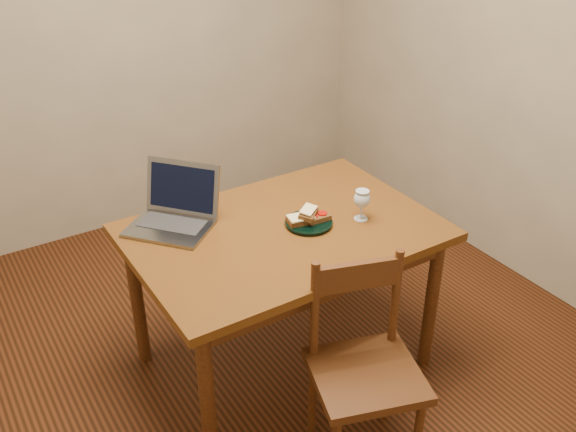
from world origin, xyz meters
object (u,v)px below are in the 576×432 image
table (284,245)px  plate (309,223)px  milk_glass (362,205)px  chair (365,360)px  laptop (175,209)px

table → plate: bearing=-16.7°
table → milk_glass: milk_glass is taller
table → chair: size_ratio=2.57×
chair → laptop: 1.03m
table → laptop: (-0.37, 0.30, 0.15)m
milk_glass → table: bearing=161.1°
chair → plate: 0.66m
table → milk_glass: (0.33, -0.11, 0.16)m
table → laptop: bearing=141.0°
table → plate: (0.11, -0.03, 0.09)m
chair → laptop: size_ratio=1.09×
plate → milk_glass: 0.24m
plate → laptop: laptop is taller
chair → milk_glass: 0.70m
table → milk_glass: bearing=-18.9°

